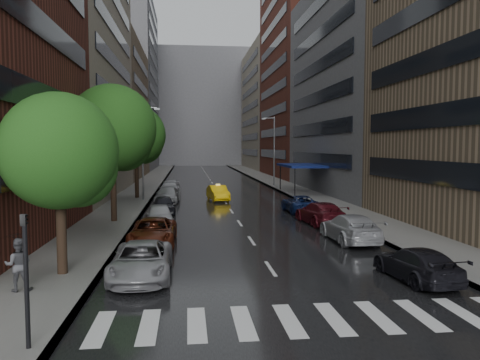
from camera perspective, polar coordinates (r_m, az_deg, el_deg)
name	(u,v)px	position (r m, az deg, el deg)	size (l,w,h in m)	color
ground	(291,299)	(16.84, 6.21, -14.18)	(220.00, 220.00, 0.00)	gray
road	(213,184)	(65.90, -3.33, -0.46)	(14.00, 140.00, 0.01)	black
sidewalk_left	(148,184)	(66.03, -11.15, -0.46)	(4.00, 140.00, 0.15)	gray
sidewalk_right	(276,183)	(66.98, 4.38, -0.33)	(4.00, 140.00, 0.15)	gray
crosswalk	(312,319)	(15.05, 8.72, -16.42)	(13.15, 2.80, 0.01)	silver
buildings_left	(112,76)	(76.02, -15.38, 12.09)	(8.00, 108.00, 38.00)	maroon
buildings_right	(306,84)	(75.27, 8.06, 11.54)	(8.05, 109.10, 36.00)	#937A5B
building_far	(200,108)	(134.07, -4.94, 8.71)	(40.00, 14.00, 32.00)	slate
tree_near	(59,151)	(19.95, -21.17, 3.27)	(4.67, 4.67, 7.43)	#382619
tree_mid	(112,128)	(33.14, -15.30, 6.10)	(5.96, 5.96, 9.50)	#382619
tree_far	(136,135)	(47.83, -12.55, 5.36)	(5.86, 5.86, 9.33)	#382619
taxi	(218,193)	(45.52, -2.70, -1.60)	(1.56, 4.48, 1.48)	yellow
parked_cars_left	(163,205)	(36.53, -9.31, -3.09)	(2.46, 41.35, 1.52)	gray
parked_cars_right	(332,220)	(29.70, 11.20, -4.77)	(2.64, 24.05, 1.55)	black
ped_black_umbrella	(18,257)	(18.52, -25.44, -8.45)	(1.04, 0.98, 2.09)	#535459
traffic_light	(26,268)	(13.13, -24.64, -9.71)	(0.18, 0.15, 3.45)	black
street_lamp_left	(143,150)	(45.79, -11.69, 3.56)	(1.74, 0.22, 9.00)	gray
street_lamp_right	(274,149)	(61.63, 4.11, 3.76)	(1.74, 0.22, 9.00)	gray
awning	(301,166)	(52.16, 7.47, 1.74)	(4.00, 8.00, 3.12)	navy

